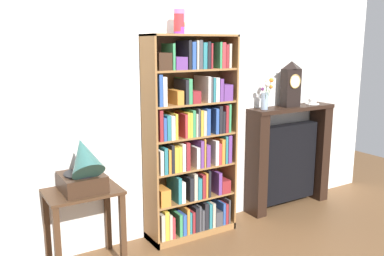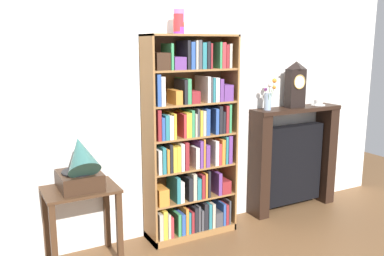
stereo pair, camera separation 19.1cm
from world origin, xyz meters
name	(u,v)px [view 1 (the left image)]	position (x,y,z in m)	size (l,w,h in m)	color
ground_plane	(196,237)	(0.00, 0.00, -0.01)	(7.68, 6.40, 0.02)	brown
wall_back	(191,90)	(0.12, 0.27, 1.30)	(4.68, 0.08, 2.60)	silver
bookshelf	(191,145)	(0.00, 0.08, 0.84)	(0.82, 0.29, 1.79)	olive
cup_stack	(179,22)	(-0.11, 0.08, 1.89)	(0.09, 0.09, 0.20)	purple
side_table_left	(84,210)	(-1.00, 0.03, 0.46)	(0.56, 0.40, 0.62)	#472D1C
gramophone	(83,168)	(-1.00, -0.02, 0.81)	(0.31, 0.44, 0.48)	#382316
fireplace_mantel	(288,157)	(1.23, 0.13, 0.53)	(1.01, 0.24, 1.08)	black
mantel_clock	(291,84)	(1.20, 0.11, 1.31)	(0.19, 0.12, 0.46)	black
flower_vase	(266,96)	(0.86, 0.10, 1.22)	(0.12, 0.12, 0.31)	#99B2D1
teacup_with_saucer	(312,102)	(1.53, 0.11, 1.11)	(0.15, 0.15, 0.06)	white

